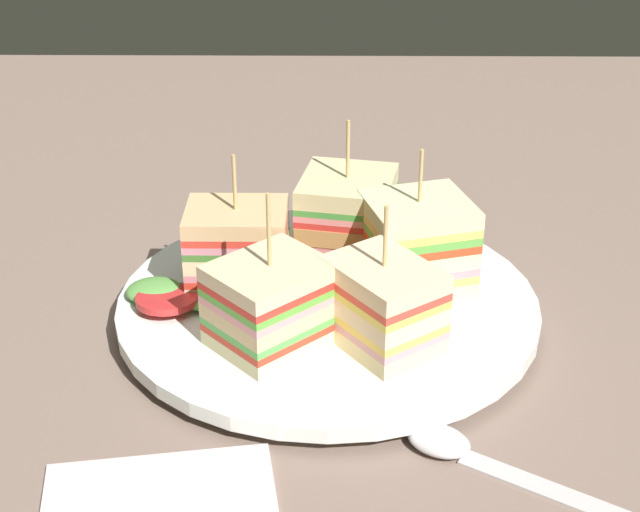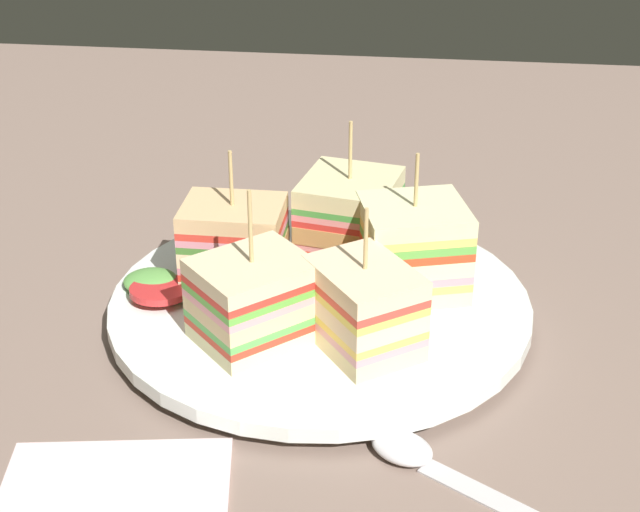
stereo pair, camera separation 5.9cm
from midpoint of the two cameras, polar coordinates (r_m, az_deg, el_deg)
The scene contains 10 objects.
ground_plane at distance 62.23cm, azimuth -2.74°, elevation -4.60°, with size 117.23×96.02×1.80cm, color #7E675B.
plate at distance 61.23cm, azimuth -2.78°, elevation -3.10°, with size 26.35×26.35×1.66cm.
sandwich_wedge_0 at distance 61.65cm, azimuth -8.04°, elevation 0.41°, with size 4.92×6.36×8.95cm.
sandwich_wedge_1 at distance 55.64cm, azimuth -6.44°, elevation -2.91°, with size 8.16×8.22×9.46cm.
sandwich_wedge_2 at distance 55.18cm, azimuth 0.10°, elevation -2.97°, with size 7.88×7.51×8.77cm.
sandwich_wedge_3 at distance 61.16cm, azimuth 2.47°, elevation 0.67°, with size 7.26×7.68×9.22cm.
sandwich_wedge_4 at distance 64.58cm, azimuth -1.48°, elevation 2.21°, with size 7.36×7.02×9.65cm.
chip_pile at distance 59.24cm, azimuth -1.98°, elevation -1.79°, with size 6.23×5.68×2.95cm.
salad_garnish at distance 61.65cm, azimuth -11.26°, elevation -2.18°, with size 5.75×7.16×1.14cm.
spoon at distance 50.47cm, azimuth 5.35°, elevation -11.80°, with size 9.71×13.99×1.00cm.
Camera 1 is at (-52.53, -0.49, 32.59)cm, focal length 54.59 mm.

